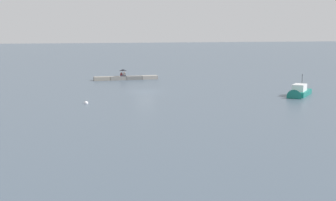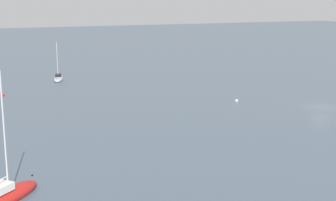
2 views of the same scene
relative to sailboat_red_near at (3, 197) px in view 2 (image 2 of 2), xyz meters
name	(u,v)px [view 2 (image 2 of 2)]	position (x,y,z in m)	size (l,w,h in m)	color
ground_plane	(321,107)	(13.91, -47.84, -0.38)	(500.00, 500.00, 0.00)	#475666
sailboat_red_near	(3,197)	(0.00, 0.00, 0.00)	(6.45, 7.30, 10.78)	red
sailboat_grey_mid	(58,79)	(56.62, -19.15, -0.07)	(6.47, 3.73, 8.04)	#ADB2B7
mooring_buoy_mid	(3,95)	(44.74, -6.66, -0.26)	(0.67, 0.67, 0.67)	red
mooring_buoy_far	(237,101)	(23.11, -38.93, -0.29)	(0.49, 0.49, 0.49)	white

